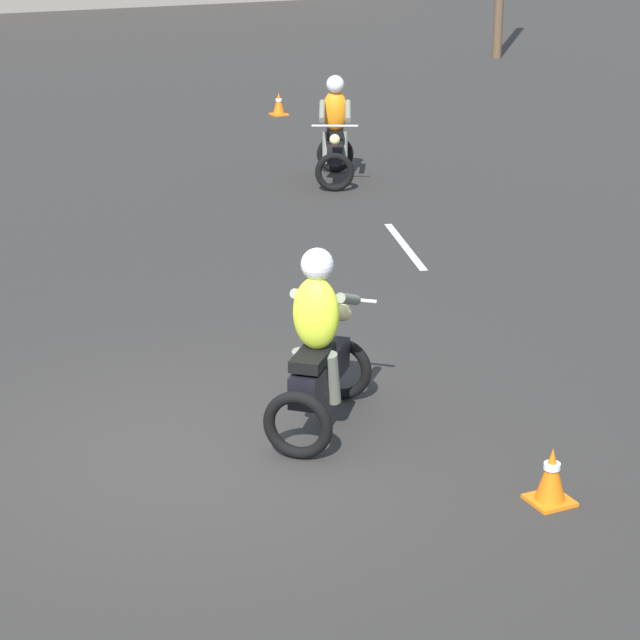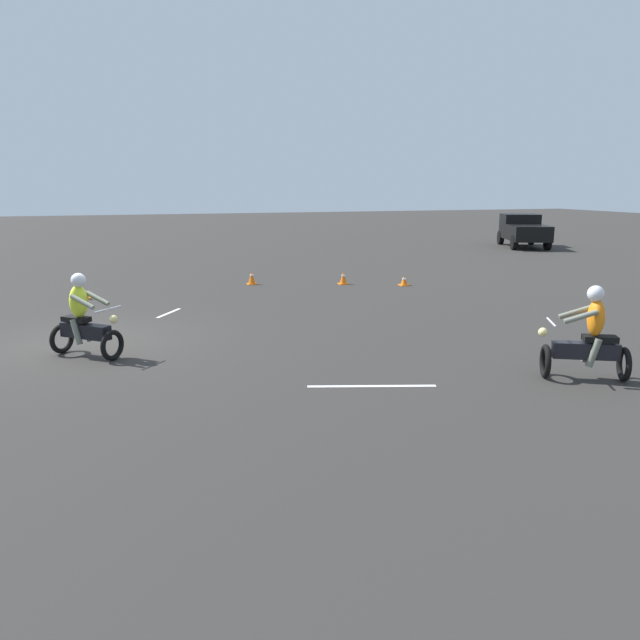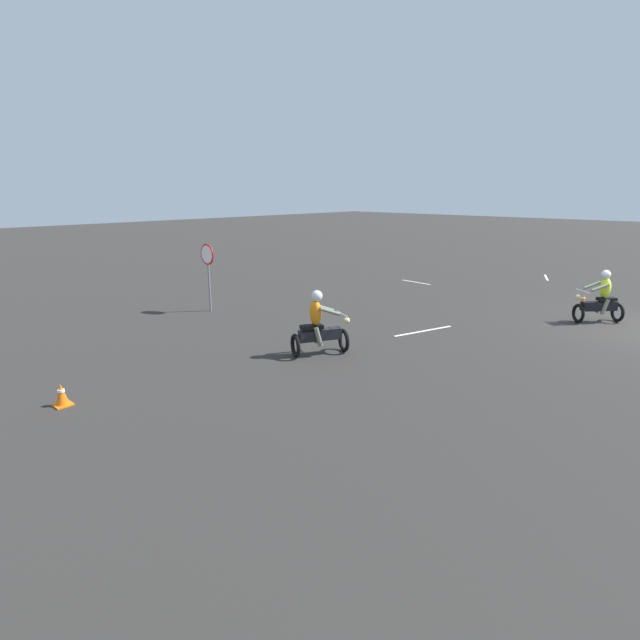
# 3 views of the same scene
# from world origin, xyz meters

# --- Properties ---
(ground_plane) EXTENTS (120.00, 120.00, 0.00)m
(ground_plane) POSITION_xyz_m (0.00, 0.00, 0.00)
(ground_plane) COLOR #2D2B28
(motorcycle_rider_foreground) EXTENTS (1.38, 1.44, 1.66)m
(motorcycle_rider_foreground) POSITION_xyz_m (1.15, 0.02, 0.73)
(motorcycle_rider_foreground) COLOR black
(motorcycle_rider_foreground) RESTS_ON ground
(motorcycle_rider_background) EXTENTS (1.17, 1.52, 1.66)m
(motorcycle_rider_background) POSITION_xyz_m (5.42, 8.36, 0.73)
(motorcycle_rider_background) COLOR black
(motorcycle_rider_background) RESTS_ON ground
(stop_sign) EXTENTS (0.70, 0.08, 2.30)m
(stop_sign) POSITION_xyz_m (11.36, 7.47, 1.63)
(stop_sign) COLOR slate
(stop_sign) RESTS_ON ground
(traffic_cone_mid_center) EXTENTS (0.32, 0.32, 0.45)m
(traffic_cone_mid_center) POSITION_xyz_m (6.94, 13.99, 0.22)
(traffic_cone_mid_center) COLOR orange
(traffic_cone_mid_center) RESTS_ON ground
(traffic_cone_mid_left) EXTENTS (0.32, 0.32, 0.46)m
(traffic_cone_mid_left) POSITION_xyz_m (2.18, -1.99, 0.22)
(traffic_cone_mid_left) COLOR orange
(traffic_cone_mid_left) RESTS_ON ground
(lane_stripe_e) EXTENTS (1.58, 0.25, 0.01)m
(lane_stripe_e) POSITION_xyz_m (9.16, -2.08, 0.00)
(lane_stripe_e) COLOR silver
(lane_stripe_e) RESTS_ON ground
(lane_stripe_n) EXTENTS (0.72, 2.11, 0.01)m
(lane_stripe_n) POSITION_xyz_m (4.62, 4.67, 0.00)
(lane_stripe_n) COLOR silver
(lane_stripe_n) RESTS_ON ground
(lane_stripe_se) EXTENTS (0.79, 1.66, 0.01)m
(lane_stripe_se) POSITION_xyz_m (5.31, -7.39, 0.00)
(lane_stripe_se) COLOR silver
(lane_stripe_se) RESTS_ON ground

